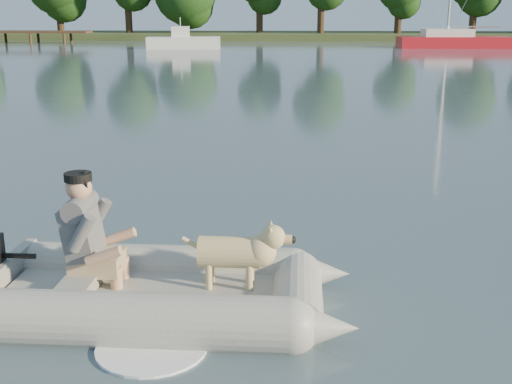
# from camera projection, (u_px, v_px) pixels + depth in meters

# --- Properties ---
(water) EXTENTS (160.00, 160.00, 0.00)m
(water) POSITION_uv_depth(u_px,v_px,m) (213.00, 326.00, 6.01)
(water) COLOR slate
(water) RESTS_ON ground
(shore_bank) EXTENTS (160.00, 12.00, 0.70)m
(shore_bank) POSITION_uv_depth(u_px,v_px,m) (283.00, 36.00, 65.49)
(shore_bank) COLOR #47512D
(shore_bank) RESTS_ON water
(dinghy) EXTENTS (4.68, 2.92, 1.46)m
(dinghy) POSITION_uv_depth(u_px,v_px,m) (159.00, 250.00, 6.18)
(dinghy) COLOR gray
(dinghy) RESTS_ON water
(man) EXTENTS (0.78, 0.67, 1.14)m
(man) POSITION_uv_depth(u_px,v_px,m) (84.00, 227.00, 6.22)
(man) COLOR #58585D
(man) RESTS_ON dinghy
(dog) EXTENTS (0.99, 0.37, 0.66)m
(dog) POSITION_uv_depth(u_px,v_px,m) (230.00, 257.00, 6.20)
(dog) COLOR tan
(dog) RESTS_ON dinghy
(motorboat) EXTENTS (5.94, 2.85, 2.42)m
(motorboat) POSITION_uv_depth(u_px,v_px,m) (184.00, 34.00, 48.34)
(motorboat) COLOR white
(motorboat) RESTS_ON water
(sailboat) EXTENTS (8.57, 2.86, 11.66)m
(sailboat) POSITION_uv_depth(u_px,v_px,m) (452.00, 41.00, 49.65)
(sailboat) COLOR red
(sailboat) RESTS_ON water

